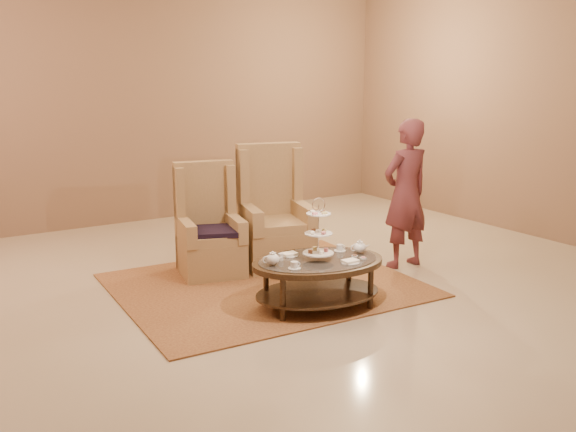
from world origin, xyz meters
TOP-DOWN VIEW (x-y plane):
  - ground at (0.00, 0.00)m, footprint 8.00×8.00m
  - ceiling at (0.00, 0.00)m, footprint 8.00×8.00m
  - wall_back at (0.00, 4.00)m, footprint 8.00×0.04m
  - wall_right at (4.00, 0.00)m, footprint 0.04×8.00m
  - rug at (-0.08, 0.46)m, footprint 3.04×2.57m
  - tea_table at (0.02, -0.34)m, footprint 1.40×1.09m
  - armchair_left at (-0.37, 1.17)m, footprint 0.78×0.79m
  - armchair_right at (0.40, 1.08)m, footprint 0.90×0.92m
  - person at (1.60, 0.23)m, footprint 0.61×0.41m

SIDE VIEW (x-z plane):
  - ground at x=0.00m, z-range 0.00..0.00m
  - ceiling at x=0.00m, z-range -0.01..0.01m
  - rug at x=-0.08m, z-range 0.00..0.02m
  - tea_table at x=0.02m, z-range -0.14..0.91m
  - armchair_left at x=-0.37m, z-range -0.20..1.01m
  - armchair_right at x=0.40m, z-range -0.22..1.14m
  - person at x=1.60m, z-range 0.00..1.66m
  - wall_back at x=0.00m, z-range 0.00..3.50m
  - wall_right at x=4.00m, z-range 0.00..3.50m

